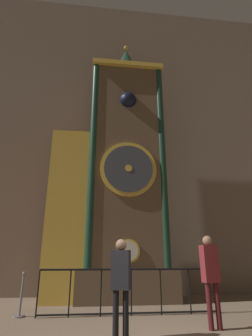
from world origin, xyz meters
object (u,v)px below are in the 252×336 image
clock_tower (115,177)px  visitor_near (121,277)px  visitor_far (210,271)px  stanchion_post (21,302)px

clock_tower → visitor_near: size_ratio=6.13×
clock_tower → visitor_far: (1.79, -3.73, -3.17)m
clock_tower → visitor_near: 5.34m
clock_tower → visitor_far: clock_tower is taller
clock_tower → visitor_near: bearing=-92.5°
visitor_far → clock_tower: bearing=108.8°
visitor_far → stanchion_post: (-4.26, 1.72, -0.78)m
stanchion_post → visitor_far: bearing=-22.0°
visitor_near → stanchion_post: (-2.28, 2.22, -0.70)m
clock_tower → stanchion_post: (-2.47, -2.01, -3.95)m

